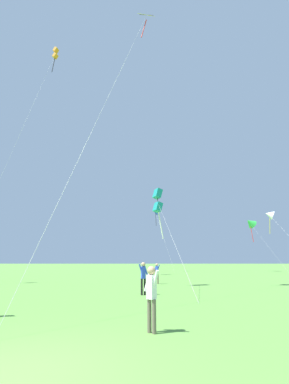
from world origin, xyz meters
TOP-DOWN VIEW (x-y plane):
  - kite_white_distant at (15.98, 24.15)m, footprint 2.45×12.17m
  - kite_teal_box at (3.25, 15.13)m, footprint 1.66×8.14m
  - kite_green_small at (21.44, 42.97)m, footprint 2.97×9.05m
  - kite_yellow_diamond at (2.15, 11.84)m, footprint 4.27×10.76m
  - kite_orange_box at (-10.14, 26.33)m, footprint 3.21×8.93m
  - kite_blue_delta at (4.42, 43.19)m, footprint 3.36×5.92m
  - person_near_tree at (2.15, 10.34)m, footprint 0.53×0.26m
  - person_far_back at (3.24, 17.38)m, footprint 0.49×0.25m
  - person_in_blue_jacket at (2.36, 2.72)m, footprint 0.41×0.42m

SIDE VIEW (x-z plane):
  - person_far_back at x=3.24m, z-range 0.16..1.71m
  - person_in_blue_jacket at x=2.36m, z-range 0.16..1.75m
  - person_near_tree at x=2.15m, z-range 0.17..1.84m
  - kite_teal_box at x=3.25m, z-range 2.55..9.66m
  - kite_white_distant at x=15.98m, z-range 3.02..10.32m
  - kite_green_small at x=21.44m, z-range 3.69..13.25m
  - kite_blue_delta at x=4.42m, z-range 4.89..16.05m
  - kite_yellow_diamond at x=2.15m, z-range 8.72..30.01m
  - kite_orange_box at x=-10.14m, z-range 14.18..44.86m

